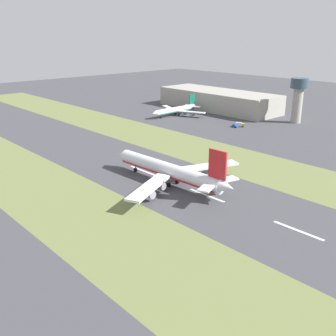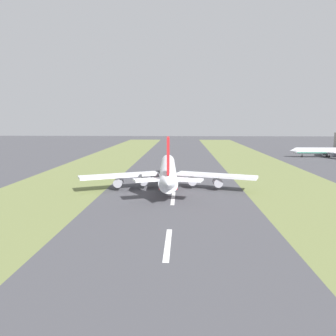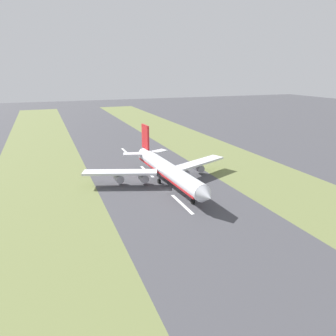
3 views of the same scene
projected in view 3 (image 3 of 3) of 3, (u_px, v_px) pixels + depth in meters
The scene contains 7 objects.
ground_plane at pixel (167, 190), 125.02m from camera, with size 800.00×800.00×0.00m, color #424247.
grass_median_west at pixel (265, 177), 140.41m from camera, with size 40.00×600.00×0.01m, color olive.
grass_median_east at pixel (42, 207), 109.63m from camera, with size 40.00×600.00×0.01m, color olive.
centreline_dash_near at pixel (126, 152), 183.59m from camera, with size 1.20×18.00×0.01m, color silver.
centreline_dash_mid at pixel (147, 172), 147.81m from camera, with size 1.20×18.00×0.01m, color silver.
centreline_dash_far at pixel (182, 204), 112.02m from camera, with size 1.20×18.00×0.01m, color silver.
airplane_main_jet at pixel (166, 169), 130.72m from camera, with size 64.07×67.18×20.20m.
Camera 3 is at (41.51, 109.73, 44.03)m, focal length 35.00 mm.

